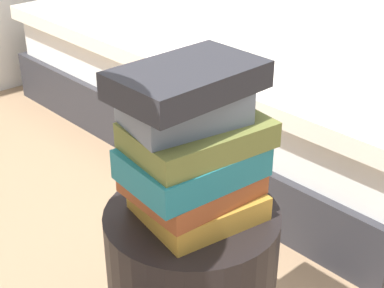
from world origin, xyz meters
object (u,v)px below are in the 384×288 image
at_px(bed, 275,65).
at_px(book_olive, 198,135).
at_px(book_slate, 184,107).
at_px(book_charcoal, 188,80).
at_px(book_ochre, 198,203).
at_px(book_rust, 191,182).
at_px(book_teal, 192,163).

relative_size(bed, book_olive, 7.79).
height_order(book_slate, book_charcoal, book_charcoal).
height_order(book_ochre, book_charcoal, book_charcoal).
bearing_deg(book_olive, book_charcoal, 161.65).
distance_m(book_ochre, book_charcoal, 0.27).
bearing_deg(book_ochre, book_olive, -152.70).
xyz_separation_m(bed, book_charcoal, (-1.26, -0.88, 0.52)).
relative_size(bed, book_slate, 9.36).
height_order(bed, book_rust, bed).
bearing_deg(book_olive, book_ochre, 25.31).
bearing_deg(book_rust, book_teal, -117.32).
bearing_deg(book_rust, book_olive, -54.29).
relative_size(book_rust, book_charcoal, 0.84).
xyz_separation_m(bed, book_slate, (-1.26, -0.87, 0.46)).
relative_size(book_teal, book_olive, 0.98).
height_order(book_rust, book_slate, book_slate).
relative_size(book_ochre, book_olive, 0.85).
relative_size(book_ochre, book_charcoal, 0.81).
bearing_deg(book_ochre, book_teal, -168.59).
relative_size(bed, book_rust, 8.78).
xyz_separation_m(book_teal, book_slate, (-0.00, 0.02, 0.11)).
height_order(bed, book_slate, book_slate).
relative_size(bed, book_charcoal, 7.39).
relative_size(book_ochre, book_slate, 1.02).
distance_m(bed, book_rust, 1.55).
bearing_deg(book_slate, book_charcoal, -75.64).
xyz_separation_m(bed, book_rust, (-1.25, -0.87, 0.29)).
distance_m(book_teal, book_slate, 0.12).
xyz_separation_m(book_ochre, book_charcoal, (-0.02, 0.01, 0.27)).
bearing_deg(book_olive, book_teal, -173.93).
distance_m(bed, book_charcoal, 1.62).
height_order(book_ochre, book_slate, book_slate).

